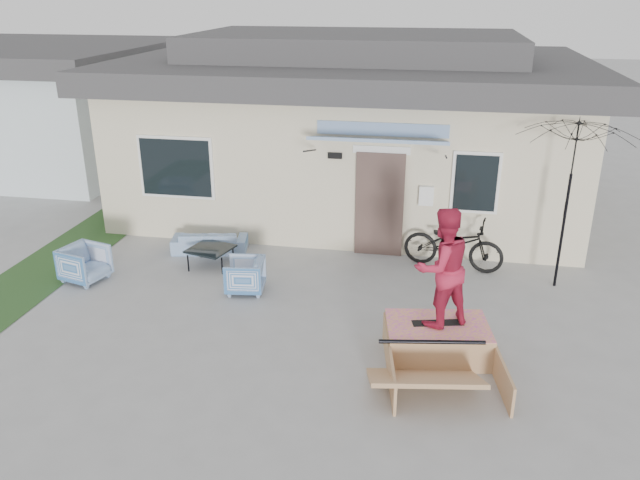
% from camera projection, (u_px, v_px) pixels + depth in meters
% --- Properties ---
extents(ground, '(90.00, 90.00, 0.00)m').
position_uv_depth(ground, '(276.00, 370.00, 8.95)').
color(ground, '#949494').
rests_on(ground, ground).
extents(grass_strip, '(1.40, 8.00, 0.01)m').
position_uv_depth(grass_strip, '(29.00, 281.00, 11.66)').
color(grass_strip, '#21411D').
rests_on(grass_strip, ground).
extents(house, '(10.80, 8.49, 4.10)m').
position_uv_depth(house, '(354.00, 123.00, 15.52)').
color(house, beige).
rests_on(house, ground).
extents(neighbor_house, '(8.60, 7.60, 3.50)m').
position_uv_depth(neighbor_house, '(20.00, 102.00, 19.19)').
color(neighbor_house, silver).
rests_on(neighbor_house, ground).
extents(loveseat, '(1.57, 0.72, 0.59)m').
position_uv_depth(loveseat, '(210.00, 238.00, 12.88)').
color(loveseat, '#285FA0').
rests_on(loveseat, ground).
extents(armchair_left, '(0.83, 0.86, 0.73)m').
position_uv_depth(armchair_left, '(84.00, 262.00, 11.57)').
color(armchair_left, '#285FA0').
rests_on(armchair_left, ground).
extents(armchair_right, '(0.69, 0.72, 0.67)m').
position_uv_depth(armchair_right, '(245.00, 274.00, 11.16)').
color(armchair_right, '#285FA0').
rests_on(armchair_right, ground).
extents(coffee_table, '(0.92, 0.92, 0.37)m').
position_uv_depth(coffee_table, '(211.00, 257.00, 12.24)').
color(coffee_table, black).
rests_on(coffee_table, ground).
extents(bicycle, '(1.99, 1.01, 1.22)m').
position_uv_depth(bicycle, '(454.00, 238.00, 11.99)').
color(bicycle, black).
rests_on(bicycle, ground).
extents(patio_umbrella, '(2.30, 2.19, 2.20)m').
position_uv_depth(patio_umbrella, '(568.00, 194.00, 10.83)').
color(patio_umbrella, black).
rests_on(patio_umbrella, ground).
extents(skate_ramp, '(1.76, 2.17, 0.49)m').
position_uv_depth(skate_ramp, '(437.00, 340.00, 9.24)').
color(skate_ramp, '#AC7F55').
rests_on(skate_ramp, ground).
extents(skateboard, '(0.76, 0.35, 0.05)m').
position_uv_depth(skateboard, '(438.00, 322.00, 9.19)').
color(skateboard, black).
rests_on(skateboard, skate_ramp).
extents(skater, '(1.08, 1.03, 1.76)m').
position_uv_depth(skater, '(442.00, 266.00, 8.85)').
color(skater, '#B11F3C').
rests_on(skater, skateboard).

